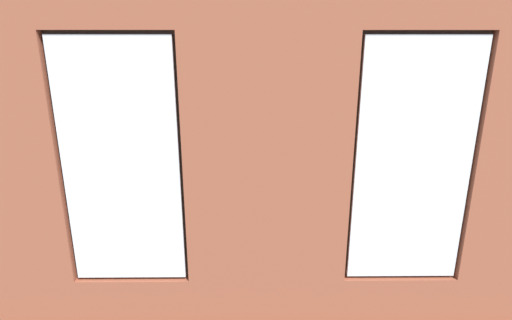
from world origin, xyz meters
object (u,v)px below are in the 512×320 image
object	(u,v)px
media_console	(84,210)
tv_flatscreen	(78,167)
table_plant_small	(233,187)
remote_silver	(251,198)
potted_plant_by_left_couch	(362,167)
potted_plant_near_tv	(94,212)
couch_by_window	(257,264)
remote_black	(216,198)
potted_plant_corner_far_left	(496,246)
potted_plant_foreground_right	(139,135)
coffee_table	(244,199)
candle_jar	(244,192)
potted_plant_between_couches	(379,236)
cup_ceramic	(269,190)
potted_plant_beside_window_right	(50,245)
papasan_chair	(238,160)
couch_left	(414,204)
potted_plant_mid_room_small	(291,175)

from	to	relation	value
media_console	tv_flatscreen	xyz separation A→B (m)	(0.00, -0.00, 0.65)
table_plant_small	remote_silver	bearing A→B (deg)	144.28
potted_plant_by_left_couch	potted_plant_near_tv	world-z (taller)	potted_plant_near_tv
couch_by_window	remote_black	distance (m)	1.80
media_console	potted_plant_by_left_couch	distance (m)	4.74
remote_black	potted_plant_corner_far_left	size ratio (longest dim) A/B	0.19
remote_black	tv_flatscreen	world-z (taller)	tv_flatscreen
remote_silver	potted_plant_foreground_right	distance (m)	3.04
coffee_table	candle_jar	xyz separation A→B (m)	(-0.00, -0.00, 0.11)
potted_plant_by_left_couch	potted_plant_corner_far_left	distance (m)	3.24
potted_plant_between_couches	cup_ceramic	bearing A→B (deg)	-59.67
potted_plant_foreground_right	potted_plant_between_couches	bearing A→B (deg)	133.90
media_console	potted_plant_by_left_couch	xyz separation A→B (m)	(-4.51, -1.44, 0.19)
coffee_table	potted_plant_between_couches	bearing A→B (deg)	130.22
remote_black	potted_plant_beside_window_right	distance (m)	2.39
couch_by_window	table_plant_small	distance (m)	1.94
remote_silver	potted_plant_beside_window_right	xyz separation A→B (m)	(2.08, 1.80, 0.22)
papasan_chair	potted_plant_by_left_couch	size ratio (longest dim) A/B	1.54
remote_silver	potted_plant_corner_far_left	bearing A→B (deg)	-160.63
couch_left	potted_plant_by_left_couch	world-z (taller)	couch_left
potted_plant_beside_window_right	potted_plant_between_couches	distance (m)	3.47
table_plant_small	potted_plant_near_tv	bearing A→B (deg)	35.18
remote_silver	couch_by_window	bearing A→B (deg)	146.64
cup_ceramic	potted_plant_mid_room_small	world-z (taller)	cup_ceramic
potted_plant_mid_room_small	remote_silver	bearing A→B (deg)	62.19
couch_left	candle_jar	distance (m)	2.54
table_plant_small	remote_silver	world-z (taller)	table_plant_small
couch_left	media_console	distance (m)	4.91
cup_ceramic	papasan_chair	xyz separation A→B (m)	(0.54, -1.66, -0.01)
coffee_table	potted_plant_corner_far_left	size ratio (longest dim) A/B	1.55
candle_jar	papasan_chair	bearing A→B (deg)	-84.99
coffee_table	potted_plant_foreground_right	distance (m)	2.90
table_plant_small	potted_plant_by_left_couch	xyz separation A→B (m)	(-2.31, -1.18, -0.07)
table_plant_small	potted_plant_between_couches	distance (m)	2.50
papasan_chair	potted_plant_by_left_couch	bearing A→B (deg)	167.32
potted_plant_mid_room_small	potted_plant_near_tv	bearing A→B (deg)	41.35
tv_flatscreen	coffee_table	bearing A→B (deg)	-176.18
potted_plant_corner_far_left	potted_plant_between_couches	bearing A→B (deg)	-7.19
couch_by_window	tv_flatscreen	world-z (taller)	tv_flatscreen
couch_by_window	potted_plant_near_tv	world-z (taller)	potted_plant_near_tv
couch_left	potted_plant_mid_room_small	bearing A→B (deg)	-131.44
tv_flatscreen	potted_plant_foreground_right	distance (m)	2.13
remote_black	potted_plant_foreground_right	size ratio (longest dim) A/B	0.11
potted_plant_beside_window_right	couch_left	bearing A→B (deg)	-158.77
couch_left	remote_black	world-z (taller)	couch_left
tv_flatscreen	potted_plant_near_tv	world-z (taller)	tv_flatscreen
couch_left	coffee_table	xyz separation A→B (m)	(2.53, -0.16, 0.02)
potted_plant_beside_window_right	potted_plant_corner_far_left	bearing A→B (deg)	179.99
potted_plant_corner_far_left	potted_plant_foreground_right	world-z (taller)	potted_plant_foreground_right
remote_black	potted_plant_beside_window_right	bearing A→B (deg)	135.45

